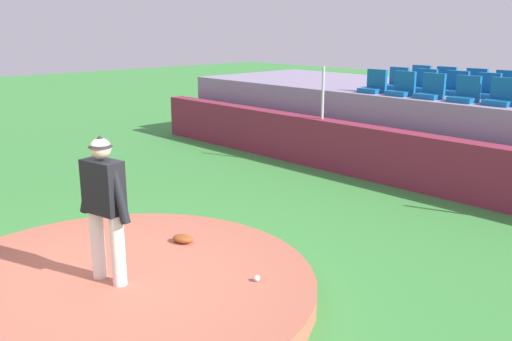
# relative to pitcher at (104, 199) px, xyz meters

# --- Properties ---
(ground_plane) EXTENTS (60.00, 60.00, 0.00)m
(ground_plane) POSITION_rel_pitcher_xyz_m (0.02, 0.04, -1.21)
(ground_plane) COLOR #3A853A
(pitchers_mound) EXTENTS (4.70, 4.70, 0.22)m
(pitchers_mound) POSITION_rel_pitcher_xyz_m (0.02, 0.04, -1.10)
(pitchers_mound) COLOR #A95A45
(pitchers_mound) RESTS_ON ground_plane
(pitcher) EXTENTS (0.79, 0.34, 1.70)m
(pitcher) POSITION_rel_pitcher_xyz_m (0.00, 0.00, 0.00)
(pitcher) COLOR white
(pitcher) RESTS_ON pitchers_mound
(baseball) EXTENTS (0.07, 0.07, 0.07)m
(baseball) POSITION_rel_pitcher_xyz_m (1.18, 1.22, -0.95)
(baseball) COLOR white
(baseball) RESTS_ON pitchers_mound
(fielding_glove) EXTENTS (0.35, 0.29, 0.11)m
(fielding_glove) POSITION_rel_pitcher_xyz_m (-0.36, 1.29, -0.93)
(fielding_glove) COLOR brown
(fielding_glove) RESTS_ON pitchers_mound
(brick_barrier) EXTENTS (15.54, 0.40, 1.08)m
(brick_barrier) POSITION_rel_pitcher_xyz_m (0.02, 6.50, -0.67)
(brick_barrier) COLOR maroon
(brick_barrier) RESTS_ON ground_plane
(fence_post_left) EXTENTS (0.06, 0.06, 1.14)m
(fence_post_left) POSITION_rel_pitcher_xyz_m (-2.31, 6.50, 0.44)
(fence_post_left) COLOR silver
(fence_post_left) RESTS_ON brick_barrier
(bleacher_platform) EXTENTS (14.88, 4.07, 1.63)m
(bleacher_platform) POSITION_rel_pitcher_xyz_m (0.02, 9.07, -0.40)
(bleacher_platform) COLOR gray
(bleacher_platform) RESTS_ON ground_plane
(stadium_chair_0) EXTENTS (0.48, 0.44, 0.50)m
(stadium_chair_0) POSITION_rel_pitcher_xyz_m (-1.72, 7.53, 0.57)
(stadium_chair_0) COLOR #105897
(stadium_chair_0) RESTS_ON bleacher_platform
(stadium_chair_1) EXTENTS (0.48, 0.44, 0.50)m
(stadium_chair_1) POSITION_rel_pitcher_xyz_m (-1.02, 7.53, 0.57)
(stadium_chair_1) COLOR #105897
(stadium_chair_1) RESTS_ON bleacher_platform
(stadium_chair_2) EXTENTS (0.48, 0.44, 0.50)m
(stadium_chair_2) POSITION_rel_pitcher_xyz_m (-0.34, 7.54, 0.57)
(stadium_chair_2) COLOR #105897
(stadium_chair_2) RESTS_ON bleacher_platform
(stadium_chair_3) EXTENTS (0.48, 0.44, 0.50)m
(stadium_chair_3) POSITION_rel_pitcher_xyz_m (0.39, 7.54, 0.57)
(stadium_chair_3) COLOR #105897
(stadium_chair_3) RESTS_ON bleacher_platform
(stadium_chair_4) EXTENTS (0.48, 0.44, 0.50)m
(stadium_chair_4) POSITION_rel_pitcher_xyz_m (1.06, 7.59, 0.57)
(stadium_chair_4) COLOR #105897
(stadium_chair_4) RESTS_ON bleacher_platform
(stadium_chair_6) EXTENTS (0.48, 0.44, 0.50)m
(stadium_chair_6) POSITION_rel_pitcher_xyz_m (-1.74, 8.45, 0.57)
(stadium_chair_6) COLOR #105897
(stadium_chair_6) RESTS_ON bleacher_platform
(stadium_chair_7) EXTENTS (0.48, 0.44, 0.50)m
(stadium_chair_7) POSITION_rel_pitcher_xyz_m (-1.02, 8.44, 0.57)
(stadium_chair_7) COLOR #105897
(stadium_chair_7) RESTS_ON bleacher_platform
(stadium_chair_8) EXTENTS (0.48, 0.44, 0.50)m
(stadium_chair_8) POSITION_rel_pitcher_xyz_m (-0.30, 8.46, 0.57)
(stadium_chair_8) COLOR #105897
(stadium_chair_8) RESTS_ON bleacher_platform
(stadium_chair_9) EXTENTS (0.48, 0.44, 0.50)m
(stadium_chair_9) POSITION_rel_pitcher_xyz_m (0.38, 8.44, 0.57)
(stadium_chair_9) COLOR #105897
(stadium_chair_9) RESTS_ON bleacher_platform
(stadium_chair_12) EXTENTS (0.48, 0.44, 0.50)m
(stadium_chair_12) POSITION_rel_pitcher_xyz_m (-1.71, 9.38, 0.57)
(stadium_chair_12) COLOR #105897
(stadium_chair_12) RESTS_ON bleacher_platform
(stadium_chair_13) EXTENTS (0.48, 0.44, 0.50)m
(stadium_chair_13) POSITION_rel_pitcher_xyz_m (-1.05, 9.38, 0.57)
(stadium_chair_13) COLOR #105897
(stadium_chair_13) RESTS_ON bleacher_platform
(stadium_chair_14) EXTENTS (0.48, 0.44, 0.50)m
(stadium_chair_14) POSITION_rel_pitcher_xyz_m (-0.32, 9.38, 0.57)
(stadium_chair_14) COLOR #105897
(stadium_chair_14) RESTS_ON bleacher_platform
(stadium_chair_15) EXTENTS (0.48, 0.44, 0.50)m
(stadium_chair_15) POSITION_rel_pitcher_xyz_m (0.38, 9.33, 0.57)
(stadium_chair_15) COLOR #105897
(stadium_chair_15) RESTS_ON bleacher_platform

